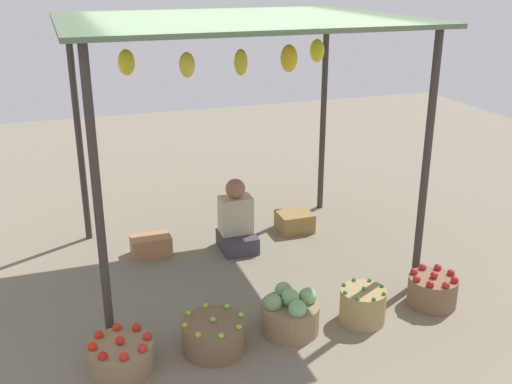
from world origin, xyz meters
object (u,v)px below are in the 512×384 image
vendor_person (236,223)px  basket_green_chilies (363,305)px  basket_red_tomatoes (121,355)px  wooden_crate_near_vendor (151,245)px  wooden_crate_stacked_rear (295,221)px  basket_limes (214,335)px  basket_red_apples (432,290)px  basket_cabbages (290,313)px

vendor_person → basket_green_chilies: size_ratio=2.00×
basket_red_tomatoes → wooden_crate_near_vendor: basket_red_tomatoes is taller
wooden_crate_stacked_rear → wooden_crate_near_vendor: bearing=-176.9°
basket_red_tomatoes → wooden_crate_stacked_rear: size_ratio=1.29×
basket_red_tomatoes → basket_limes: bearing=0.3°
basket_green_chilies → basket_red_apples: bearing=3.3°
basket_cabbages → wooden_crate_stacked_rear: bearing=66.5°
basket_limes → basket_cabbages: size_ratio=1.04×
basket_limes → wooden_crate_near_vendor: size_ratio=1.22×
basket_cabbages → wooden_crate_near_vendor: 1.99m
wooden_crate_near_vendor → wooden_crate_stacked_rear: (1.67, 0.09, 0.00)m
basket_green_chilies → basket_cabbages: bearing=174.3°
basket_green_chilies → wooden_crate_stacked_rear: bearing=84.7°
wooden_crate_stacked_rear → basket_red_tomatoes: bearing=-138.6°
vendor_person → basket_limes: vendor_person is taller
basket_red_tomatoes → basket_limes: (0.72, 0.00, 0.02)m
wooden_crate_stacked_rear → basket_cabbages: bearing=-113.5°
basket_cabbages → basket_green_chilies: size_ratio=1.25×
basket_limes → basket_green_chilies: 1.31m
basket_limes → wooden_crate_stacked_rear: (1.49, 1.94, -0.02)m
basket_green_chilies → wooden_crate_near_vendor: 2.39m
basket_red_apples → wooden_crate_near_vendor: bearing=140.4°
basket_cabbages → wooden_crate_near_vendor: basket_cabbages is taller
basket_green_chilies → basket_red_apples: 0.72m
vendor_person → basket_red_tomatoes: bearing=-130.1°
wooden_crate_near_vendor → wooden_crate_stacked_rear: size_ratio=1.09×
basket_red_apples → wooden_crate_near_vendor: 2.87m
basket_red_tomatoes → basket_cabbages: bearing=2.3°
basket_red_tomatoes → wooden_crate_near_vendor: size_ratio=1.18×
wooden_crate_near_vendor → basket_red_tomatoes: bearing=-106.3°
basket_green_chilies → wooden_crate_near_vendor: (-1.48, 1.87, -0.05)m
vendor_person → basket_red_tomatoes: (-1.44, -1.71, -0.19)m
basket_red_tomatoes → basket_cabbages: (1.39, 0.05, 0.05)m
wooden_crate_near_vendor → wooden_crate_stacked_rear: wooden_crate_stacked_rear is taller
basket_red_tomatoes → basket_green_chilies: (2.03, -0.01, 0.04)m
vendor_person → basket_cabbages: vendor_person is taller
basket_cabbages → basket_red_apples: (1.36, -0.02, -0.02)m
vendor_person → wooden_crate_stacked_rear: (0.77, 0.24, -0.19)m
basket_limes → wooden_crate_near_vendor: (-0.17, 1.85, -0.02)m
basket_red_apples → wooden_crate_stacked_rear: 1.99m
basket_cabbages → basket_green_chilies: (0.64, -0.06, -0.01)m
basket_red_tomatoes → wooden_crate_stacked_rear: basket_red_tomatoes is taller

